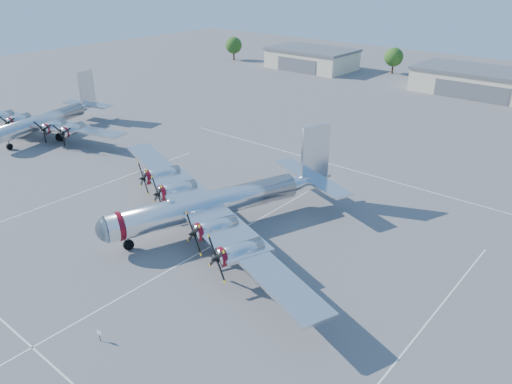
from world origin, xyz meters
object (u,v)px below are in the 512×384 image
Objects in this scene: tree_far_west at (234,45)px; info_placard at (99,334)px; tree_west at (394,57)px; bomber_west at (50,135)px; hangar_center at (482,82)px; main_bomber_b29 at (219,226)px; hangar_west at (312,58)px.

tree_far_west reaches higher than info_placard.
tree_west reaches higher than bomber_west.
main_bomber_b29 is (-2.44, -80.77, -2.71)m from hangar_center.
tree_far_west is (-25.00, -3.96, 1.51)m from hangar_west.
hangar_center reaches higher than bomber_west.
bomber_west is 55.41m from info_placard.
hangar_west is 0.79× the size of hangar_center.
tree_far_west is 0.15× the size of main_bomber_b29.
tree_west is at bearing 101.24° from info_placard.
tree_far_west is 1.00× the size of tree_west.
tree_far_west is 6.77× the size of info_placard.
main_bomber_b29 is at bearing -62.21° from hangar_west.
tree_far_west is (-70.00, -3.96, 1.51)m from hangar_center.
bomber_west is (-21.57, -84.24, -4.22)m from tree_west.
hangar_west is at bearing 138.33° from main_bomber_b29.
tree_west reaches higher than main_bomber_b29.
tree_far_west reaches higher than hangar_west.
tree_west is 91.73m from main_bomber_b29.
main_bomber_b29 is 44.52× the size of info_placard.
tree_far_west is 0.20× the size of bomber_west.
bomber_west is at bearing -121.43° from hangar_center.
tree_west is at bearing 124.80° from main_bomber_b29.
tree_west is 0.20× the size of bomber_west.
tree_west is 6.77× the size of info_placard.
bomber_west is at bearing -91.18° from hangar_west.
info_placard is (49.95, -23.98, 0.69)m from bomber_west.
hangar_center is 29.17× the size of info_placard.
hangar_west is 111.27m from info_placard.
hangar_center is 89.35m from bomber_west.
hangar_west is 91.34m from main_bomber_b29.
bomber_west is at bearing -165.36° from main_bomber_b29.
hangar_west is at bearing 180.00° from hangar_center.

